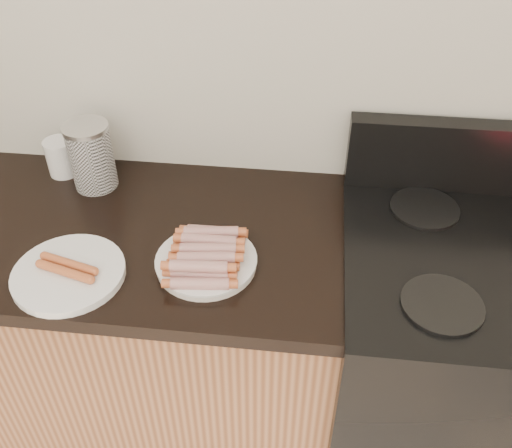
# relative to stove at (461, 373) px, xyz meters

# --- Properties ---
(wall_back) EXTENTS (4.00, 0.04, 2.60)m
(wall_back) POSITION_rel_stove_xyz_m (-0.78, 0.32, 0.84)
(wall_back) COLOR silver
(wall_back) RESTS_ON ground
(stove) EXTENTS (0.76, 0.65, 0.91)m
(stove) POSITION_rel_stove_xyz_m (0.00, 0.00, 0.00)
(stove) COLOR black
(stove) RESTS_ON floor
(stove_panel) EXTENTS (0.76, 0.06, 0.20)m
(stove_panel) POSITION_rel_stove_xyz_m (0.00, 0.28, 0.55)
(stove_panel) COLOR black
(stove_panel) RESTS_ON stove
(burner_near_left) EXTENTS (0.18, 0.18, 0.01)m
(burner_near_left) POSITION_rel_stove_xyz_m (-0.17, -0.17, 0.46)
(burner_near_left) COLOR black
(burner_near_left) RESTS_ON stove
(burner_far_left) EXTENTS (0.18, 0.18, 0.01)m
(burner_far_left) POSITION_rel_stove_xyz_m (-0.17, 0.17, 0.46)
(burner_far_left) COLOR black
(burner_far_left) RESTS_ON stove
(main_plate) EXTENTS (0.27, 0.27, 0.02)m
(main_plate) POSITION_rel_stove_xyz_m (-0.71, -0.09, 0.45)
(main_plate) COLOR silver
(main_plate) RESTS_ON counter_slab
(side_plate) EXTENTS (0.30, 0.30, 0.02)m
(side_plate) POSITION_rel_stove_xyz_m (-1.02, -0.17, 0.45)
(side_plate) COLOR white
(side_plate) RESTS_ON counter_slab
(hotdog_pile) EXTENTS (0.13, 0.21, 0.05)m
(hotdog_pile) POSITION_rel_stove_xyz_m (-0.71, -0.09, 0.48)
(hotdog_pile) COLOR maroon
(hotdog_pile) RESTS_ON main_plate
(plain_sausages) EXTENTS (0.14, 0.08, 0.02)m
(plain_sausages) POSITION_rel_stove_xyz_m (-1.02, -0.17, 0.47)
(plain_sausages) COLOR tan
(plain_sausages) RESTS_ON side_plate
(canister) EXTENTS (0.12, 0.12, 0.19)m
(canister) POSITION_rel_stove_xyz_m (-1.07, 0.20, 0.54)
(canister) COLOR silver
(canister) RESTS_ON counter_slab
(mug) EXTENTS (0.09, 0.09, 0.11)m
(mug) POSITION_rel_stove_xyz_m (-1.18, 0.24, 0.50)
(mug) COLOR white
(mug) RESTS_ON counter_slab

